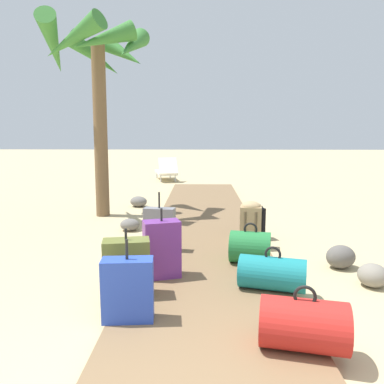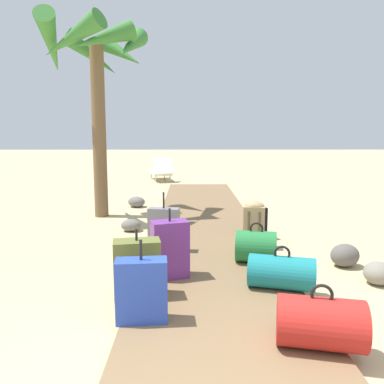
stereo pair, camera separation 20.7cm
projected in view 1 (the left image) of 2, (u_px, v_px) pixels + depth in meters
name	position (u px, v px, depth m)	size (l,w,h in m)	color
ground_plane	(205.00, 245.00, 5.61)	(60.00, 60.00, 0.00)	tan
boardwalk	(205.00, 226.00, 6.59)	(1.70, 9.96, 0.08)	brown
suitcase_olive	(127.00, 268.00, 3.65)	(0.47, 0.30, 0.66)	olive
backpack_tan	(251.00, 221.00, 5.40)	(0.33, 0.29, 0.60)	tan
suitcase_blue	(128.00, 290.00, 3.17)	(0.44, 0.22, 0.70)	#2847B7
duffel_bag_teal	(272.00, 273.00, 3.81)	(0.72, 0.50, 0.45)	#197A7F
suitcase_purple	(162.00, 249.00, 4.13)	(0.43, 0.33, 0.76)	#6B2D84
duffel_bag_red	(304.00, 325.00, 2.75)	(0.68, 0.50, 0.49)	red
duffel_bag_green	(250.00, 247.00, 4.59)	(0.54, 0.47, 0.49)	#237538
backpack_black	(255.00, 218.00, 5.86)	(0.32, 0.27, 0.48)	black
suitcase_grey	(160.00, 229.00, 5.07)	(0.43, 0.23, 0.78)	slate
palm_tree_far_left	(96.00, 63.00, 7.10)	(2.05, 2.02, 3.71)	brown
lounge_chair	(166.00, 171.00, 12.95)	(0.93, 1.62, 0.80)	white
rock_right_mid	(341.00, 257.00, 4.64)	(0.36, 0.30, 0.28)	#5B5651
rock_left_mid	(139.00, 201.00, 8.46)	(0.33, 0.39, 0.23)	slate
rock_left_far	(130.00, 225.00, 6.41)	(0.28, 0.32, 0.20)	slate
rock_right_near	(373.00, 275.00, 4.09)	(0.31, 0.31, 0.25)	gray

